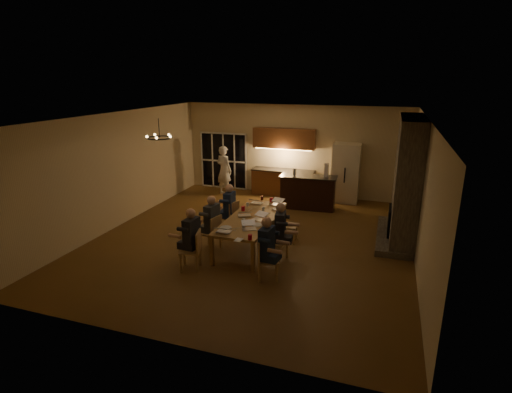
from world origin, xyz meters
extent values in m
plane|color=brown|center=(0.00, 0.00, 0.00)|extent=(9.00, 9.00, 0.00)
cube|color=beige|center=(0.00, 4.52, 1.60)|extent=(8.00, 0.04, 3.20)
cube|color=beige|center=(-4.02, 0.00, 1.60)|extent=(0.04, 9.00, 3.20)
cube|color=beige|center=(4.02, 0.00, 1.60)|extent=(0.04, 9.00, 3.20)
cube|color=white|center=(0.00, 0.00, 3.22)|extent=(8.00, 9.00, 0.04)
cube|color=black|center=(-2.70, 4.47, 1.05)|extent=(1.86, 0.08, 2.10)
cube|color=#6C6455|center=(3.70, 1.20, 1.60)|extent=(0.58, 2.50, 3.20)
cube|color=beige|center=(1.90, 4.15, 1.00)|extent=(0.90, 0.68, 2.00)
cube|color=#A27941|center=(0.10, -0.37, 0.38)|extent=(1.10, 2.84, 0.75)
cube|color=black|center=(0.85, 3.01, 0.54)|extent=(1.84, 0.78, 1.08)
imported|color=silver|center=(-2.34, 3.65, 0.89)|extent=(0.76, 0.63, 1.78)
torus|color=black|center=(-1.94, -1.10, 2.75)|extent=(0.60, 0.60, 0.03)
cylinder|color=silver|center=(0.03, -0.79, 0.80)|extent=(0.08, 0.08, 0.10)
cylinder|color=silver|center=(0.22, 0.21, 0.80)|extent=(0.07, 0.07, 0.10)
cylinder|color=silver|center=(-0.30, 0.44, 0.80)|extent=(0.08, 0.08, 0.10)
cylinder|color=red|center=(0.53, -1.74, 0.81)|extent=(0.09, 0.09, 0.12)
cylinder|color=red|center=(-0.29, 0.04, 0.81)|extent=(0.10, 0.10, 0.12)
cylinder|color=red|center=(0.20, 1.01, 0.81)|extent=(0.10, 0.10, 0.12)
cylinder|color=#B2B2B7|center=(0.15, -1.12, 0.81)|extent=(0.07, 0.07, 0.12)
cylinder|color=#3F0F0C|center=(-0.10, 1.09, 0.81)|extent=(0.07, 0.07, 0.12)
cylinder|color=silver|center=(0.39, -0.85, 0.76)|extent=(0.28, 0.28, 0.02)
cylinder|color=silver|center=(-0.24, -1.26, 0.76)|extent=(0.28, 0.28, 0.02)
cylinder|color=silver|center=(0.55, 0.42, 0.76)|extent=(0.27, 0.27, 0.02)
cube|color=white|center=(0.30, -1.83, 0.76)|extent=(0.16, 0.22, 0.01)
cylinder|color=#99999E|center=(0.40, 2.94, 1.20)|extent=(0.09, 0.09, 0.24)
cube|color=silver|center=(1.40, 3.07, 1.30)|extent=(0.15, 0.15, 0.43)
camera|label=1|loc=(3.17, -9.26, 4.14)|focal=28.00mm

